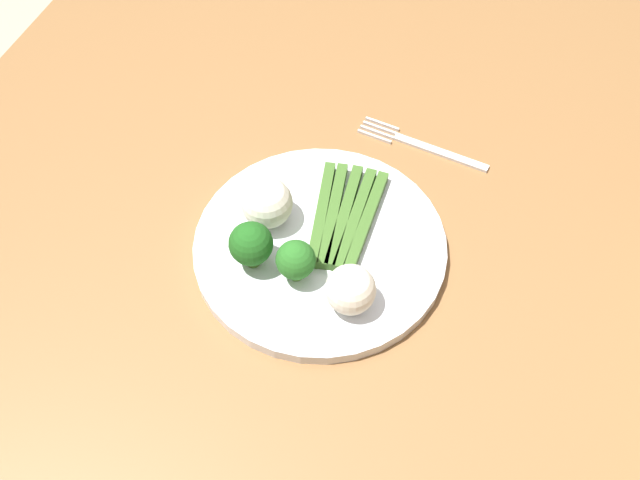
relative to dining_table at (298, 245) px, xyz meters
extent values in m
cube|color=#B7A88E|center=(0.00, 0.00, -0.65)|extent=(6.00, 6.00, 0.02)
cube|color=olive|center=(0.00, 0.00, 0.08)|extent=(1.40, 0.92, 0.04)
cylinder|color=olive|center=(0.64, -0.40, -0.29)|extent=(0.07, 0.07, 0.70)
cylinder|color=olive|center=(0.64, 0.40, -0.29)|extent=(0.07, 0.07, 0.70)
cylinder|color=#9E754C|center=(0.06, -0.51, -0.42)|extent=(0.04, 0.04, 0.45)
cylinder|color=white|center=(-0.06, -0.05, 0.11)|extent=(0.27, 0.27, 0.01)
cube|color=#3D6626|center=(-0.02, -0.09, 0.12)|extent=(0.14, 0.01, 0.01)
cube|color=#3D6626|center=(-0.02, -0.08, 0.12)|extent=(0.14, 0.02, 0.01)
cube|color=#3D6626|center=(-0.02, -0.07, 0.12)|extent=(0.14, 0.02, 0.01)
cube|color=#3D6626|center=(-0.03, -0.05, 0.12)|extent=(0.14, 0.03, 0.01)
cube|color=#3D6626|center=(-0.03, -0.04, 0.12)|extent=(0.14, 0.04, 0.01)
cylinder|color=#568E33|center=(-0.11, -0.04, 0.12)|extent=(0.01, 0.01, 0.01)
sphere|color=#286B23|center=(-0.11, -0.04, 0.14)|extent=(0.04, 0.04, 0.04)
cylinder|color=#4C7F2B|center=(-0.11, 0.01, 0.12)|extent=(0.02, 0.02, 0.02)
sphere|color=#1E5B1C|center=(-0.11, 0.01, 0.15)|extent=(0.05, 0.05, 0.05)
sphere|color=white|center=(-0.12, -0.10, 0.14)|extent=(0.05, 0.05, 0.05)
sphere|color=white|center=(-0.05, 0.01, 0.14)|extent=(0.06, 0.06, 0.06)
cube|color=silver|center=(0.12, -0.14, 0.10)|extent=(0.03, 0.12, 0.00)
cube|color=silver|center=(0.14, -0.06, 0.10)|extent=(0.01, 0.05, 0.00)
cube|color=silver|center=(0.14, -0.06, 0.10)|extent=(0.01, 0.05, 0.00)
cube|color=silver|center=(0.13, -0.06, 0.10)|extent=(0.01, 0.05, 0.00)
cube|color=silver|center=(0.12, -0.06, 0.10)|extent=(0.01, 0.05, 0.00)
camera|label=1|loc=(-0.49, -0.20, 0.75)|focal=40.51mm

